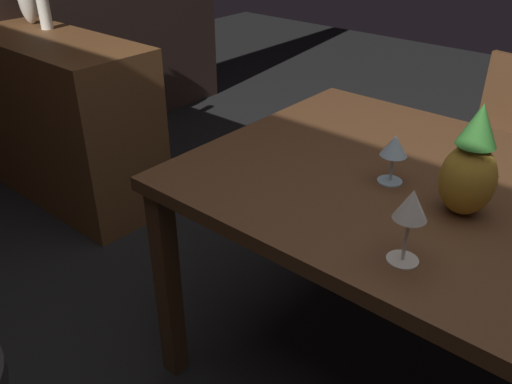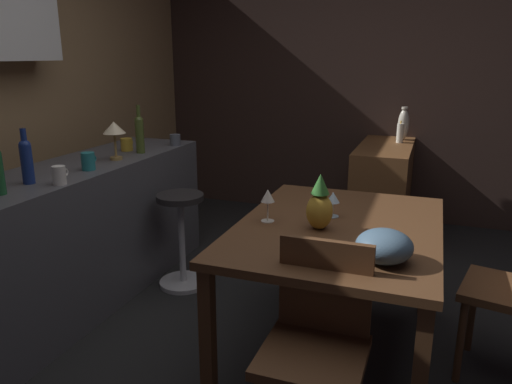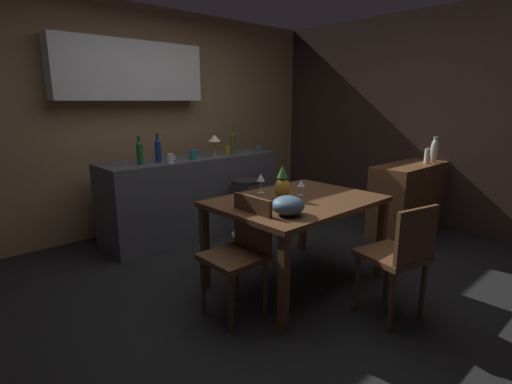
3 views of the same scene
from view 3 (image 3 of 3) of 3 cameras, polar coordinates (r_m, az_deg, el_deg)
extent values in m
plane|color=black|center=(3.58, 2.34, -11.95)|extent=(9.00, 9.00, 0.00)
cube|color=#9E7A51|center=(4.95, -15.28, 10.25)|extent=(5.20, 0.10, 2.60)
cube|color=white|center=(4.71, -18.36, 16.62)|extent=(1.70, 0.32, 0.64)
cube|color=#33231E|center=(5.50, 19.56, 10.22)|extent=(0.10, 4.40, 2.60)
cube|color=#56351E|center=(3.20, 6.01, -1.37)|extent=(1.34, 0.99, 0.04)
cube|color=#56351E|center=(3.23, -7.59, -8.15)|extent=(0.06, 0.06, 0.70)
cube|color=#56351E|center=(4.03, 6.97, -3.75)|extent=(0.06, 0.06, 0.70)
cube|color=#56351E|center=(2.62, 4.09, -13.46)|extent=(0.06, 0.06, 0.70)
cube|color=#56351E|center=(3.55, 18.02, -6.69)|extent=(0.06, 0.06, 0.70)
cube|color=#4C4C51|center=(4.57, -9.21, -0.48)|extent=(2.10, 0.60, 0.90)
cube|color=brown|center=(4.86, 21.58, -0.91)|extent=(1.10, 0.44, 0.82)
cube|color=#56351E|center=(2.78, -3.33, -9.61)|extent=(0.40, 0.40, 0.04)
cube|color=#56351E|center=(2.81, -0.54, -4.76)|extent=(0.03, 0.38, 0.41)
cylinder|color=#56351E|center=(2.68, -3.76, -16.11)|extent=(0.04, 0.04, 0.43)
cylinder|color=#56351E|center=(2.90, -7.84, -13.71)|extent=(0.04, 0.04, 0.43)
cylinder|color=#56351E|center=(2.86, 1.39, -14.00)|extent=(0.04, 0.04, 0.43)
cylinder|color=#56351E|center=(3.08, -2.85, -11.97)|extent=(0.04, 0.04, 0.43)
cube|color=#56351E|center=(2.92, 19.45, -8.81)|extent=(0.48, 0.48, 0.04)
cube|color=#56351E|center=(2.75, 22.61, -6.13)|extent=(0.38, 0.11, 0.39)
cylinder|color=#56351E|center=(3.01, 14.68, -12.88)|extent=(0.04, 0.04, 0.44)
cylinder|color=#56351E|center=(3.22, 18.80, -11.32)|extent=(0.04, 0.04, 0.44)
cylinder|color=#56351E|center=(2.82, 19.42, -15.09)|extent=(0.04, 0.04, 0.44)
cylinder|color=#56351E|center=(3.05, 23.43, -13.20)|extent=(0.04, 0.04, 0.44)
cylinder|color=#262323|center=(4.33, -1.52, 1.54)|extent=(0.32, 0.32, 0.04)
cylinder|color=silver|center=(4.41, -1.50, -2.55)|extent=(0.04, 0.04, 0.62)
cylinder|color=silver|center=(4.50, -1.47, -6.30)|extent=(0.34, 0.34, 0.03)
cylinder|color=silver|center=(3.32, 6.64, -0.46)|extent=(0.07, 0.07, 0.00)
cylinder|color=silver|center=(3.31, 6.65, 0.21)|extent=(0.01, 0.01, 0.07)
cone|color=silver|center=(3.29, 6.68, 1.31)|extent=(0.07, 0.07, 0.06)
cylinder|color=silver|center=(3.38, 0.71, -0.10)|extent=(0.07, 0.07, 0.00)
cylinder|color=silver|center=(3.37, 0.71, 0.78)|extent=(0.01, 0.01, 0.10)
cone|color=silver|center=(3.35, 0.71, 2.18)|extent=(0.07, 0.07, 0.07)
ellipsoid|color=gold|center=(3.16, 3.91, 0.55)|extent=(0.13, 0.13, 0.18)
cone|color=#2D6B28|center=(3.14, 3.95, 3.03)|extent=(0.09, 0.09, 0.10)
ellipsoid|color=slate|center=(2.73, 4.76, -1.99)|extent=(0.24, 0.24, 0.14)
cylinder|color=#475623|center=(4.62, -3.43, 6.95)|extent=(0.06, 0.06, 0.23)
sphere|color=#475623|center=(4.61, -3.45, 8.36)|extent=(0.06, 0.06, 0.06)
cylinder|color=#475623|center=(4.61, -3.46, 9.13)|extent=(0.03, 0.03, 0.09)
cylinder|color=navy|center=(4.18, -14.28, 5.71)|extent=(0.06, 0.06, 0.21)
sphere|color=navy|center=(4.16, -14.36, 7.12)|extent=(0.06, 0.06, 0.06)
cylinder|color=navy|center=(4.16, -14.40, 7.87)|extent=(0.03, 0.03, 0.07)
cylinder|color=#1E592D|center=(4.05, -16.80, 5.31)|extent=(0.06, 0.06, 0.20)
sphere|color=#1E592D|center=(4.04, -16.90, 6.72)|extent=(0.06, 0.06, 0.06)
cylinder|color=#1E592D|center=(4.04, -16.95, 7.47)|extent=(0.03, 0.03, 0.07)
cylinder|color=gold|center=(4.76, -4.13, 6.28)|extent=(0.08, 0.08, 0.09)
torus|color=gold|center=(4.80, -3.63, 6.40)|extent=(0.05, 0.01, 0.05)
cylinder|color=#515660|center=(4.80, 0.45, 6.34)|extent=(0.08, 0.08, 0.08)
torus|color=#515660|center=(4.84, 0.91, 6.44)|extent=(0.05, 0.01, 0.05)
cylinder|color=white|center=(4.05, -12.59, 4.84)|extent=(0.07, 0.07, 0.10)
torus|color=white|center=(4.08, -12.02, 4.98)|extent=(0.05, 0.01, 0.05)
cylinder|color=teal|center=(4.30, -9.25, 5.49)|extent=(0.08, 0.08, 0.11)
torus|color=teal|center=(4.32, -8.68, 5.63)|extent=(0.05, 0.01, 0.05)
cylinder|color=#A58447|center=(4.50, -6.12, 5.37)|extent=(0.08, 0.08, 0.02)
cylinder|color=#A58447|center=(4.49, -6.14, 6.48)|extent=(0.02, 0.02, 0.15)
cone|color=beige|center=(4.47, -6.18, 7.95)|extent=(0.15, 0.15, 0.08)
cylinder|color=white|center=(4.88, 23.97, 4.85)|extent=(0.06, 0.06, 0.17)
ellipsoid|color=yellow|center=(4.87, 24.08, 5.97)|extent=(0.01, 0.01, 0.03)
ellipsoid|color=beige|center=(5.02, 24.93, 5.60)|extent=(0.10, 0.10, 0.28)
cylinder|color=beige|center=(5.00, 25.09, 7.28)|extent=(0.05, 0.05, 0.02)
camera|label=1|loc=(3.79, -12.78, 11.45)|focal=37.36mm
camera|label=2|loc=(1.62, -43.79, 11.13)|focal=34.37mm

